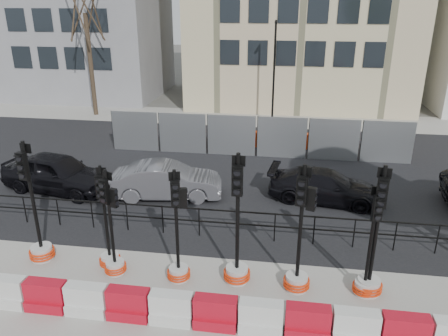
% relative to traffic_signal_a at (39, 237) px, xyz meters
% --- Properties ---
extents(ground, '(120.00, 120.00, 0.00)m').
position_rel_traffic_signal_a_xyz_m(ground, '(5.49, 0.80, -0.76)').
color(ground, '#51514C').
rests_on(ground, ground).
extents(sidewalk_near, '(40.00, 6.00, 0.02)m').
position_rel_traffic_signal_a_xyz_m(sidewalk_near, '(5.49, -2.20, -0.75)').
color(sidewalk_near, gray).
rests_on(sidewalk_near, ground).
extents(road, '(40.00, 14.00, 0.03)m').
position_rel_traffic_signal_a_xyz_m(road, '(5.49, 7.80, -0.74)').
color(road, black).
rests_on(road, ground).
extents(sidewalk_far, '(40.00, 4.00, 0.02)m').
position_rel_traffic_signal_a_xyz_m(sidewalk_far, '(5.49, 16.80, -0.75)').
color(sidewalk_far, gray).
rests_on(sidewalk_far, ground).
extents(building_grey, '(11.00, 9.06, 14.00)m').
position_rel_traffic_signal_a_xyz_m(building_grey, '(-8.51, 22.79, 6.24)').
color(building_grey, gray).
rests_on(building_grey, ground).
extents(kerb_railing, '(18.00, 0.04, 1.00)m').
position_rel_traffic_signal_a_xyz_m(kerb_railing, '(5.49, 2.00, -0.07)').
color(kerb_railing, black).
rests_on(kerb_railing, ground).
extents(heras_fencing, '(14.33, 1.72, 2.00)m').
position_rel_traffic_signal_a_xyz_m(heras_fencing, '(6.06, 10.67, -0.10)').
color(heras_fencing, '#92969A').
rests_on(heras_fencing, ground).
extents(lamp_post_far, '(0.12, 0.56, 6.00)m').
position_rel_traffic_signal_a_xyz_m(lamp_post_far, '(5.99, 15.78, 2.47)').
color(lamp_post_far, black).
rests_on(lamp_post_far, ground).
extents(tree_bare_far, '(2.00, 2.00, 9.00)m').
position_rel_traffic_signal_a_xyz_m(tree_bare_far, '(-5.51, 16.30, 5.90)').
color(tree_bare_far, '#473828').
rests_on(tree_bare_far, ground).
extents(barrier_row, '(13.60, 0.50, 0.80)m').
position_rel_traffic_signal_a_xyz_m(barrier_row, '(5.49, -2.00, -0.39)').
color(barrier_row, '#B20E24').
rests_on(barrier_row, ground).
extents(traffic_signal_a, '(0.72, 0.72, 3.66)m').
position_rel_traffic_signal_a_xyz_m(traffic_signal_a, '(0.00, 0.00, 0.00)').
color(traffic_signal_a, silver).
rests_on(traffic_signal_a, ground).
extents(traffic_signal_b, '(0.61, 0.61, 3.11)m').
position_rel_traffic_signal_a_xyz_m(traffic_signal_b, '(2.39, -0.34, -0.01)').
color(traffic_signal_b, silver).
rests_on(traffic_signal_b, ground).
extents(traffic_signal_c, '(0.61, 0.61, 3.09)m').
position_rel_traffic_signal_a_xyz_m(traffic_signal_c, '(2.11, -0.03, -0.12)').
color(traffic_signal_c, silver).
rests_on(traffic_signal_c, ground).
extents(traffic_signal_d, '(0.64, 0.64, 3.23)m').
position_rel_traffic_signal_a_xyz_m(traffic_signal_d, '(4.22, -0.36, 0.01)').
color(traffic_signal_d, silver).
rests_on(traffic_signal_d, ground).
extents(traffic_signal_e, '(0.73, 0.73, 3.69)m').
position_rel_traffic_signal_a_xyz_m(traffic_signal_e, '(5.77, -0.21, 0.01)').
color(traffic_signal_e, silver).
rests_on(traffic_signal_e, ground).
extents(traffic_signal_f, '(0.70, 0.70, 3.53)m').
position_rel_traffic_signal_a_xyz_m(traffic_signal_f, '(7.38, -0.33, 0.09)').
color(traffic_signal_f, silver).
rests_on(traffic_signal_f, ground).
extents(traffic_signal_g, '(0.61, 0.61, 3.11)m').
position_rel_traffic_signal_a_xyz_m(traffic_signal_g, '(9.11, -0.27, -0.11)').
color(traffic_signal_g, silver).
rests_on(traffic_signal_g, ground).
extents(traffic_signal_h, '(0.70, 0.70, 3.57)m').
position_rel_traffic_signal_a_xyz_m(traffic_signal_h, '(9.21, -0.22, -0.02)').
color(traffic_signal_h, silver).
rests_on(traffic_signal_h, ground).
extents(car_a, '(3.41, 5.12, 1.52)m').
position_rel_traffic_signal_a_xyz_m(car_a, '(-1.93, 4.70, 0.01)').
color(car_a, black).
rests_on(car_a, ground).
extents(car_b, '(2.67, 4.58, 1.37)m').
position_rel_traffic_signal_a_xyz_m(car_b, '(2.49, 4.72, -0.07)').
color(car_b, '#56565C').
rests_on(car_b, ground).
extents(car_c, '(2.87, 4.68, 1.22)m').
position_rel_traffic_signal_a_xyz_m(car_c, '(8.43, 5.27, -0.15)').
color(car_c, black).
rests_on(car_c, ground).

